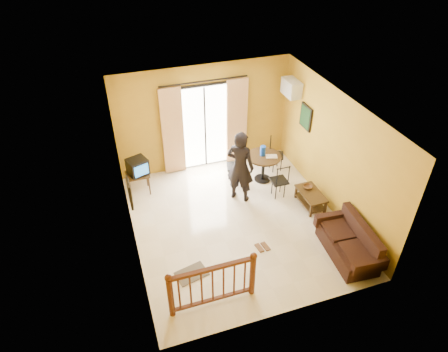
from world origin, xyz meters
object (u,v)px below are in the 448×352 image
object	(u,v)px
television	(138,167)
dining_table	(264,161)
sofa	(350,244)
standing_person	(240,167)
coffee_table	(311,197)

from	to	relation	value
television	dining_table	xyz separation A→B (m)	(3.06, -0.48, -0.18)
sofa	standing_person	bearing A→B (deg)	126.21
television	dining_table	size ratio (longest dim) A/B	0.63
sofa	standing_person	size ratio (longest dim) A/B	0.88
television	coffee_table	distance (m)	4.16
television	standing_person	size ratio (longest dim) A/B	0.30
television	standing_person	xyz separation A→B (m)	(2.23, -1.00, 0.16)
television	coffee_table	bearing A→B (deg)	-44.41
coffee_table	standing_person	world-z (taller)	standing_person
television	coffee_table	size ratio (longest dim) A/B	0.66
television	sofa	world-z (taller)	television
sofa	television	bearing A→B (deg)	142.04
standing_person	dining_table	bearing A→B (deg)	-107.19
dining_table	coffee_table	xyz separation A→B (m)	(0.66, -1.32, -0.32)
dining_table	standing_person	bearing A→B (deg)	-147.93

